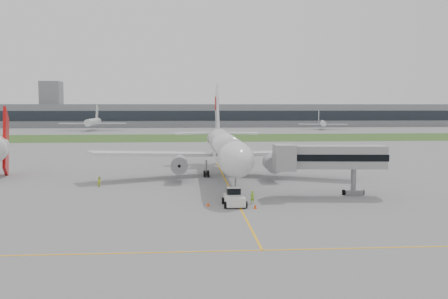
{
  "coord_description": "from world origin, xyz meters",
  "views": [
    {
      "loc": [
        -6.64,
        -83.35,
        12.91
      ],
      "look_at": [
        -0.34,
        2.0,
        5.43
      ],
      "focal_mm": 40.0,
      "sensor_mm": 36.0,
      "label": 1
    }
  ],
  "objects": [
    {
      "name": "jet_bridge",
      "position": [
        13.17,
        -13.46,
        5.51
      ],
      "size": [
        16.28,
        4.73,
        7.45
      ],
      "rotation": [
        0.0,
        0.0,
        -0.09
      ],
      "color": "#959597",
      "rests_on": "ground"
    },
    {
      "name": "ground_crew_far",
      "position": [
        -20.67,
        -3.1,
        0.83
      ],
      "size": [
        0.83,
        0.95,
        1.66
      ],
      "primitive_type": "imported",
      "rotation": [
        0.0,
        0.0,
        1.28
      ],
      "color": "#DAEE27",
      "rests_on": "ground"
    },
    {
      "name": "ground_crew_near",
      "position": [
        1.91,
        -18.41,
        0.86
      ],
      "size": [
        0.73,
        0.61,
        1.73
      ],
      "primitive_type": "imported",
      "rotation": [
        0.0,
        0.0,
        3.5
      ],
      "color": "#8EDC24",
      "rests_on": "ground"
    },
    {
      "name": "ground",
      "position": [
        0.0,
        0.0,
        0.0
      ],
      "size": [
        600.0,
        600.0,
        0.0
      ],
      "primitive_type": "plane",
      "color": "gray",
      "rests_on": "ground"
    },
    {
      "name": "apron_markings",
      "position": [
        0.0,
        -5.0,
        0.0
      ],
      "size": [
        70.0,
        70.0,
        0.04
      ],
      "primitive_type": null,
      "color": "#FFAE16",
      "rests_on": "ground"
    },
    {
      "name": "safety_cone_right",
      "position": [
        1.85,
        -21.9,
        0.3
      ],
      "size": [
        0.43,
        0.43,
        0.6
      ],
      "primitive_type": "cone",
      "color": "#FF4B0D",
      "rests_on": "ground"
    },
    {
      "name": "safety_cone_left",
      "position": [
        -4.03,
        -19.96,
        0.3
      ],
      "size": [
        0.44,
        0.44,
        0.61
      ],
      "primitive_type": "cone",
      "color": "#FF4B0D",
      "rests_on": "ground"
    },
    {
      "name": "pushback_tug",
      "position": [
        -0.62,
        -19.62,
        1.02
      ],
      "size": [
        3.03,
        4.39,
        2.21
      ],
      "rotation": [
        0.0,
        0.0,
        0.03
      ],
      "color": "silver",
      "rests_on": "ground"
    },
    {
      "name": "airliner",
      "position": [
        0.0,
        4.87,
        5.66
      ],
      "size": [
        48.13,
        53.95,
        17.88
      ],
      "color": "silver",
      "rests_on": "ground"
    },
    {
      "name": "distant_aircraft_right",
      "position": [
        67.77,
        185.83,
        0.0
      ],
      "size": [
        31.04,
        28.76,
        10.06
      ],
      "primitive_type": null,
      "rotation": [
        0.0,
        0.0,
        -0.24
      ],
      "color": "silver",
      "rests_on": "ground"
    },
    {
      "name": "grass_strip",
      "position": [
        0.0,
        120.0,
        0.01
      ],
      "size": [
        600.0,
        50.0,
        0.02
      ],
      "primitive_type": "cube",
      "color": "#2B5620",
      "rests_on": "ground"
    },
    {
      "name": "distant_aircraft_left",
      "position": [
        -55.82,
        182.01,
        0.0
      ],
      "size": [
        34.64,
        30.64,
        13.14
      ],
      "primitive_type": null,
      "rotation": [
        0.0,
        0.0,
        0.01
      ],
      "color": "silver",
      "rests_on": "ground"
    },
    {
      "name": "control_tower",
      "position": [
        -90.0,
        232.0,
        0.0
      ],
      "size": [
        12.0,
        12.0,
        56.0
      ],
      "primitive_type": null,
      "color": "gray",
      "rests_on": "ground"
    },
    {
      "name": "terminal_building",
      "position": [
        0.0,
        229.87,
        7.0
      ],
      "size": [
        320.0,
        22.3,
        14.0
      ],
      "color": "gray",
      "rests_on": "ground"
    }
  ]
}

